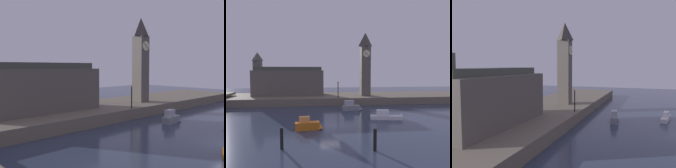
# 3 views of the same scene
# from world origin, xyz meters

# --- Properties ---
(ground_plane) EXTENTS (120.00, 120.00, 0.00)m
(ground_plane) POSITION_xyz_m (0.00, 0.00, 0.00)
(ground_plane) COLOR #2D384C
(far_embankment) EXTENTS (70.00, 12.00, 1.50)m
(far_embankment) POSITION_xyz_m (0.00, 20.00, 0.75)
(far_embankment) COLOR #6B6051
(far_embankment) RESTS_ON ground
(clock_tower) EXTENTS (2.24, 2.29, 13.96)m
(clock_tower) POSITION_xyz_m (9.19, 18.45, 8.73)
(clock_tower) COLOR #5B544C
(clock_tower) RESTS_ON far_embankment
(parliament_hall) EXTENTS (15.50, 5.49, 9.65)m
(parliament_hall) POSITION_xyz_m (-8.19, 21.09, 4.64)
(parliament_hall) COLOR #5B544C
(parliament_hall) RESTS_ON far_embankment
(streetlamp) EXTENTS (0.36, 0.36, 3.36)m
(streetlamp) POSITION_xyz_m (2.66, 14.62, 3.64)
(streetlamp) COLOR black
(streetlamp) RESTS_ON far_embankment
(mooring_post_left) EXTENTS (0.28, 0.28, 1.90)m
(mooring_post_left) POSITION_xyz_m (-4.75, -7.21, 0.95)
(mooring_post_left) COLOR black
(mooring_post_left) RESTS_ON ground
(mooring_post_right) EXTENTS (0.30, 0.30, 1.93)m
(mooring_post_right) POSITION_xyz_m (3.29, -8.48, 0.97)
(mooring_post_right) COLOR black
(mooring_post_right) RESTS_ON ground
(boat_patrol_orange) EXTENTS (3.29, 1.21, 1.56)m
(boat_patrol_orange) POSITION_xyz_m (-2.63, -1.60, 0.58)
(boat_patrol_orange) COLOR orange
(boat_patrol_orange) RESTS_ON ground
(boat_cruiser_grey) EXTENTS (3.63, 1.45, 1.79)m
(boat_cruiser_grey) POSITION_xyz_m (4.51, 9.16, 0.66)
(boat_cruiser_grey) COLOR gray
(boat_cruiser_grey) RESTS_ON ground
(boat_ferry_white) EXTENTS (5.00, 1.71, 1.66)m
(boat_ferry_white) POSITION_xyz_m (8.52, 2.15, 0.44)
(boat_ferry_white) COLOR silver
(boat_ferry_white) RESTS_ON ground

